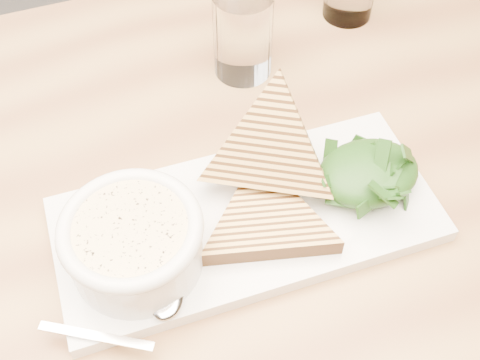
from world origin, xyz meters
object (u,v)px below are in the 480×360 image
object	(u,v)px
glass_near	(243,34)
platter	(247,219)
soup_bowl	(135,247)
table_top	(337,209)

from	to	relation	value
glass_near	platter	bearing A→B (deg)	-108.84
glass_near	soup_bowl	bearing A→B (deg)	-128.84
platter	glass_near	distance (m)	0.24
platter	soup_bowl	world-z (taller)	soup_bowl
platter	glass_near	world-z (taller)	glass_near
platter	glass_near	bearing A→B (deg)	71.16
table_top	platter	distance (m)	0.11
table_top	platter	xyz separation A→B (m)	(-0.10, 0.00, 0.03)
table_top	glass_near	bearing A→B (deg)	97.22
soup_bowl	table_top	bearing A→B (deg)	3.29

